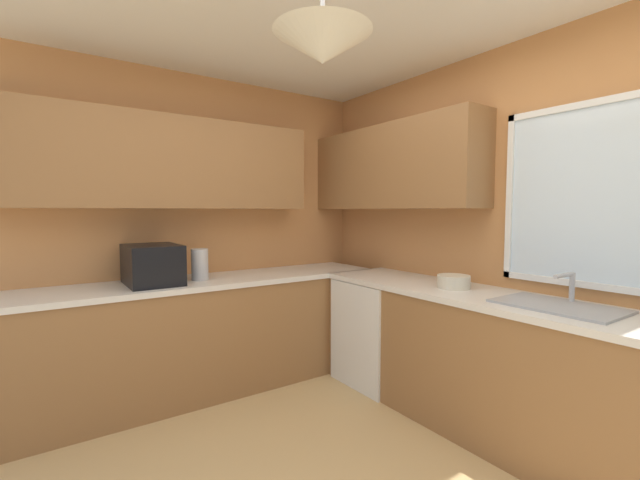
% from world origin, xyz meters
% --- Properties ---
extents(room_shell, '(4.05, 3.38, 2.62)m').
position_xyz_m(room_shell, '(-0.81, 0.53, 1.82)').
color(room_shell, '#C6844C').
rests_on(room_shell, ground_plane).
extents(counter_run_left, '(0.65, 2.99, 0.89)m').
position_xyz_m(counter_run_left, '(-1.65, 0.00, 0.45)').
color(counter_run_left, olive).
rests_on(counter_run_left, ground_plane).
extents(counter_run_back, '(3.14, 0.65, 0.89)m').
position_xyz_m(counter_run_back, '(0.21, 1.32, 0.45)').
color(counter_run_back, olive).
rests_on(counter_run_back, ground_plane).
extents(dishwasher, '(0.60, 0.60, 0.85)m').
position_xyz_m(dishwasher, '(-0.99, 1.29, 0.42)').
color(dishwasher, white).
rests_on(dishwasher, ground_plane).
extents(microwave, '(0.48, 0.36, 0.29)m').
position_xyz_m(microwave, '(-1.65, -0.37, 1.04)').
color(microwave, black).
rests_on(microwave, counter_run_left).
extents(kettle, '(0.13, 0.13, 0.24)m').
position_xyz_m(kettle, '(-1.63, -0.02, 1.02)').
color(kettle, '#B7B7BC').
rests_on(kettle, counter_run_left).
extents(sink_assembly, '(0.63, 0.40, 0.19)m').
position_xyz_m(sink_assembly, '(0.40, 1.33, 0.91)').
color(sink_assembly, '#9EA0A5').
rests_on(sink_assembly, counter_run_back).
extents(bowl, '(0.22, 0.22, 0.09)m').
position_xyz_m(bowl, '(-0.29, 1.32, 0.94)').
color(bowl, beige).
rests_on(bowl, counter_run_back).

